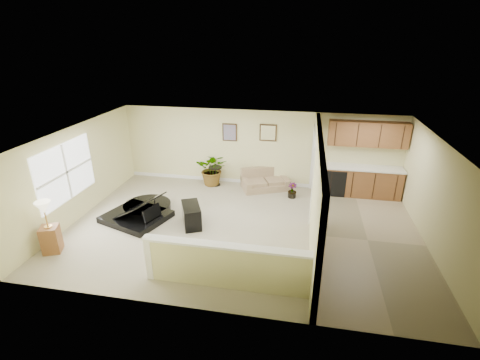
% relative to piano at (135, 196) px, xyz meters
% --- Properties ---
extents(floor, '(9.00, 9.00, 0.00)m').
position_rel_piano_xyz_m(floor, '(2.97, -0.09, -0.63)').
color(floor, tan).
rests_on(floor, ground).
extents(back_wall, '(9.00, 0.04, 2.50)m').
position_rel_piano_xyz_m(back_wall, '(2.97, 2.91, 0.62)').
color(back_wall, beige).
rests_on(back_wall, floor).
extents(front_wall, '(9.00, 0.04, 2.50)m').
position_rel_piano_xyz_m(front_wall, '(2.97, -3.09, 0.62)').
color(front_wall, beige).
rests_on(front_wall, floor).
extents(left_wall, '(0.04, 6.00, 2.50)m').
position_rel_piano_xyz_m(left_wall, '(-1.53, -0.09, 0.62)').
color(left_wall, beige).
rests_on(left_wall, floor).
extents(right_wall, '(0.04, 6.00, 2.50)m').
position_rel_piano_xyz_m(right_wall, '(7.47, -0.09, 0.62)').
color(right_wall, beige).
rests_on(right_wall, floor).
extents(ceiling, '(9.00, 6.00, 0.04)m').
position_rel_piano_xyz_m(ceiling, '(2.97, -0.09, 1.87)').
color(ceiling, white).
rests_on(ceiling, back_wall).
extents(kitchen_vinyl, '(2.70, 6.00, 0.01)m').
position_rel_piano_xyz_m(kitchen_vinyl, '(6.12, -0.09, -0.62)').
color(kitchen_vinyl, tan).
rests_on(kitchen_vinyl, floor).
extents(interior_partition, '(0.18, 5.99, 2.50)m').
position_rel_piano_xyz_m(interior_partition, '(4.77, 0.16, 0.59)').
color(interior_partition, beige).
rests_on(interior_partition, floor).
extents(pony_half_wall, '(3.42, 0.22, 1.00)m').
position_rel_piano_xyz_m(pony_half_wall, '(3.04, -2.39, -0.11)').
color(pony_half_wall, beige).
rests_on(pony_half_wall, floor).
extents(left_window, '(0.05, 2.15, 1.45)m').
position_rel_piano_xyz_m(left_window, '(-1.52, -0.59, 0.82)').
color(left_window, white).
rests_on(left_window, left_wall).
extents(wall_art_left, '(0.48, 0.04, 0.58)m').
position_rel_piano_xyz_m(wall_art_left, '(2.02, 2.88, 1.12)').
color(wall_art_left, '#3C2915').
rests_on(wall_art_left, back_wall).
extents(wall_mirror, '(0.55, 0.04, 0.55)m').
position_rel_piano_xyz_m(wall_mirror, '(3.27, 2.88, 1.17)').
color(wall_mirror, '#3C2915').
rests_on(wall_mirror, back_wall).
extents(kitchen_cabinets, '(2.36, 0.65, 2.33)m').
position_rel_piano_xyz_m(kitchen_cabinets, '(6.16, 2.64, 0.24)').
color(kitchen_cabinets, '#965B31').
rests_on(kitchen_cabinets, floor).
extents(piano, '(2.19, 2.17, 1.50)m').
position_rel_piano_xyz_m(piano, '(0.00, 0.00, 0.00)').
color(piano, black).
rests_on(piano, floor).
extents(piano_bench, '(0.75, 0.96, 0.57)m').
position_rel_piano_xyz_m(piano_bench, '(1.62, -0.15, -0.34)').
color(piano_bench, black).
rests_on(piano_bench, floor).
extents(loveseat, '(1.79, 1.38, 0.84)m').
position_rel_piano_xyz_m(loveseat, '(3.26, 2.61, -0.31)').
color(loveseat, tan).
rests_on(loveseat, floor).
extents(accent_table, '(0.44, 0.44, 0.65)m').
position_rel_piano_xyz_m(accent_table, '(1.59, 2.53, -0.21)').
color(accent_table, black).
rests_on(accent_table, floor).
extents(palm_plant, '(1.08, 0.95, 1.13)m').
position_rel_piano_xyz_m(palm_plant, '(1.50, 2.56, -0.07)').
color(palm_plant, black).
rests_on(palm_plant, floor).
extents(small_plant, '(0.29, 0.29, 0.48)m').
position_rel_piano_xyz_m(small_plant, '(4.16, 2.04, -0.42)').
color(small_plant, black).
rests_on(small_plant, floor).
extents(lamp_stand, '(0.49, 0.49, 1.29)m').
position_rel_piano_xyz_m(lamp_stand, '(-1.18, -1.92, -0.08)').
color(lamp_stand, '#965B31').
rests_on(lamp_stand, floor).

